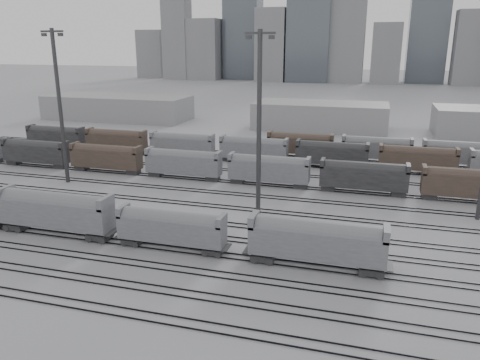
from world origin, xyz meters
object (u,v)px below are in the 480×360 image
(light_mast_c, at_px, (259,121))
(hopper_car_a, at_px, (55,209))
(hopper_car_b, at_px, (171,226))
(hopper_car_c, at_px, (317,240))

(light_mast_c, bearing_deg, hopper_car_a, -148.24)
(hopper_car_b, relative_size, hopper_car_c, 0.89)
(hopper_car_a, xyz_separation_m, hopper_car_c, (35.56, 0.00, -0.17))
(hopper_car_b, bearing_deg, light_mast_c, 63.74)
(hopper_car_b, bearing_deg, hopper_car_c, 0.00)
(hopper_car_a, height_order, light_mast_c, light_mast_c)
(hopper_car_a, distance_m, hopper_car_b, 17.19)
(hopper_car_a, xyz_separation_m, hopper_car_b, (17.18, 0.00, -0.57))
(hopper_car_a, height_order, hopper_car_c, hopper_car_a)
(hopper_car_c, height_order, light_mast_c, light_mast_c)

